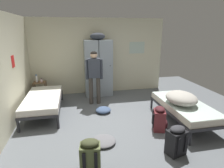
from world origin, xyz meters
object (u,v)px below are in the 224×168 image
object	(u,v)px
shelf_unit	(40,89)
backpack_olive	(90,156)
locker_bank	(98,67)
bed_left_rear	(43,100)
person_traveler	(94,73)
backpack_black	(176,141)
clothes_pile_grey	(104,141)
bedding_heap	(181,98)
backpack_maroon	(160,119)
clothes_pile_denim	(103,110)
lotion_bottle	(41,80)
bed_right	(184,107)
water_bottle	(37,79)

from	to	relation	value
shelf_unit	backpack_olive	distance (m)	3.75
locker_bank	bed_left_rear	bearing A→B (deg)	-143.88
shelf_unit	person_traveler	bearing A→B (deg)	-24.20
backpack_black	shelf_unit	bearing A→B (deg)	129.29
clothes_pile_grey	bedding_heap	bearing A→B (deg)	13.96
bed_left_rear	bedding_heap	xyz separation A→B (m)	(3.26, -1.22, 0.25)
backpack_maroon	clothes_pile_denim	size ratio (longest dim) A/B	1.33
person_traveler	backpack_black	bearing A→B (deg)	-66.98
bed_left_rear	person_traveler	world-z (taller)	person_traveler
shelf_unit	lotion_bottle	xyz separation A→B (m)	(0.07, -0.04, 0.28)
backpack_black	clothes_pile_grey	size ratio (longest dim) A/B	1.13
backpack_olive	locker_bank	bearing A→B (deg)	80.10
bed_right	person_traveler	size ratio (longest dim) A/B	1.20
water_bottle	clothes_pile_denim	size ratio (longest dim) A/B	0.59
backpack_black	clothes_pile_grey	xyz separation A→B (m)	(-1.22, 0.58, -0.21)
locker_bank	backpack_olive	xyz separation A→B (m)	(-0.63, -3.58, -0.71)
person_traveler	clothes_pile_grey	distance (m)	2.29
bed_right	clothes_pile_grey	world-z (taller)	bed_right
lotion_bottle	backpack_black	size ratio (longest dim) A/B	0.24
clothes_pile_grey	bed_left_rear	bearing A→B (deg)	128.23
person_traveler	backpack_maroon	size ratio (longest dim) A/B	2.87
bed_left_rear	bed_right	bearing A→B (deg)	-19.33
shelf_unit	clothes_pile_grey	xyz separation A→B (m)	(1.59, -2.85, -0.30)
water_bottle	backpack_olive	bearing A→B (deg)	-69.24
lotion_bottle	clothes_pile_grey	world-z (taller)	lotion_bottle
shelf_unit	person_traveler	world-z (taller)	person_traveler
locker_bank	clothes_pile_denim	distance (m)	1.73
locker_bank	water_bottle	size ratio (longest dim) A/B	8.56
bed_left_rear	bedding_heap	size ratio (longest dim) A/B	2.33
locker_bank	bedding_heap	bearing A→B (deg)	-56.14
person_traveler	bed_left_rear	bearing A→B (deg)	-164.22
bed_right	person_traveler	world-z (taller)	person_traveler
clothes_pile_grey	backpack_black	bearing A→B (deg)	-25.52
bedding_heap	backpack_black	world-z (taller)	bedding_heap
backpack_black	backpack_olive	xyz separation A→B (m)	(-1.54, -0.10, 0.00)
locker_bank	bed_right	size ratio (longest dim) A/B	1.09
bed_left_rear	backpack_maroon	xyz separation A→B (m)	(2.64, -1.44, -0.12)
shelf_unit	bed_left_rear	xyz separation A→B (m)	(0.25, -1.15, 0.04)
lotion_bottle	backpack_maroon	xyz separation A→B (m)	(2.82, -2.55, -0.37)
shelf_unit	clothes_pile_grey	bearing A→B (deg)	-60.86
bed_right	shelf_unit	bearing A→B (deg)	147.26
bed_right	backpack_black	distance (m)	1.38
lotion_bottle	clothes_pile_denim	world-z (taller)	lotion_bottle
bedding_heap	backpack_black	size ratio (longest dim) A/B	1.49
bed_right	backpack_black	bearing A→B (deg)	-127.13
water_bottle	bed_left_rear	bearing A→B (deg)	-74.25
backpack_olive	clothes_pile_denim	xyz separation A→B (m)	(0.54, 2.11, -0.19)
locker_bank	backpack_olive	size ratio (longest dim) A/B	3.76
clothes_pile_denim	clothes_pile_grey	world-z (taller)	clothes_pile_denim
backpack_maroon	backpack_black	world-z (taller)	same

